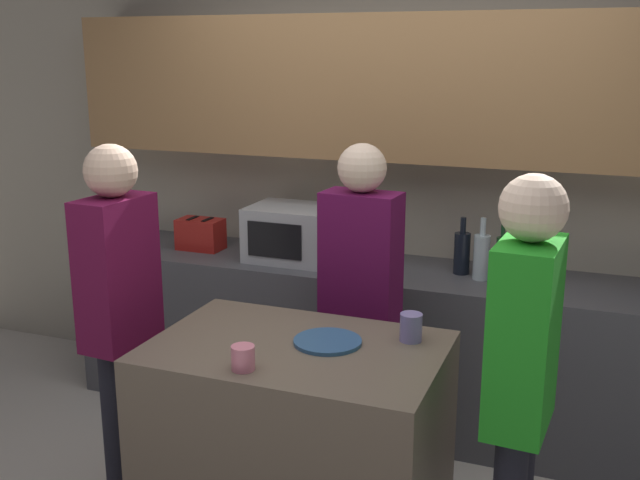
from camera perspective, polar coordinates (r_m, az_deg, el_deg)
name	(u,v)px	position (r m, az deg, el deg)	size (l,w,h in m)	color
back_wall	(404,140)	(4.16, 6.43, 7.56)	(6.40, 0.40, 2.70)	#B2A893
back_counter	(386,345)	(4.18, 5.04, -7.96)	(3.60, 0.62, 0.88)	#4C4C51
kitchen_island	(297,457)	(3.05, -1.76, -16.22)	(1.10, 0.74, 0.94)	brown
microwave	(297,233)	(4.15, -1.77, 0.52)	(0.52, 0.39, 0.30)	#B7BABC
toaster	(201,234)	(4.43, -9.09, 0.45)	(0.26, 0.16, 0.18)	#B21E19
bottle_0	(462,252)	(3.96, 10.76, -0.92)	(0.08, 0.08, 0.30)	black
bottle_1	(481,256)	(3.88, 12.20, -1.20)	(0.08, 0.08, 0.32)	silver
bottle_2	(502,255)	(3.97, 13.67, -1.15)	(0.06, 0.06, 0.28)	#194723
bottle_3	(517,263)	(3.78, 14.81, -1.74)	(0.07, 0.07, 0.32)	maroon
plate_on_island	(328,341)	(2.86, 0.59, -7.74)	(0.26, 0.26, 0.01)	#2D5684
cup_0	(411,327)	(2.88, 6.95, -6.62)	(0.09, 0.09, 0.11)	#8074B7
cup_1	(243,358)	(2.63, -5.88, -8.92)	(0.08, 0.08, 0.09)	pink
person_left	(521,374)	(2.59, 15.10, -9.86)	(0.22, 0.35, 1.65)	black
person_center	(360,291)	(3.37, 3.09, -3.88)	(0.35, 0.21, 1.63)	black
person_right	(120,303)	(3.26, -15.01, -4.67)	(0.22, 0.35, 1.66)	black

